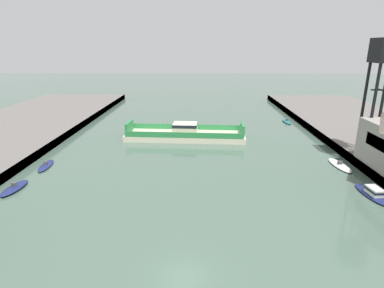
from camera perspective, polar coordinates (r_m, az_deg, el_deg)
name	(u,v)px	position (r m, az deg, el deg)	size (l,w,h in m)	color
ground_plane	(184,278)	(27.37, -1.56, -23.23)	(400.00, 400.00, 0.00)	#4C6656
chain_ferry	(185,134)	(62.79, -1.25, 1.85)	(24.06, 7.84, 3.30)	beige
moored_boat_near_left	(46,166)	(53.41, -25.10, -3.58)	(2.01, 5.39, 0.90)	navy
moored_boat_near_right	(340,165)	(53.75, 25.34, -3.50)	(2.35, 6.41, 0.87)	white
moored_boat_mid_left	(15,188)	(46.93, -29.64, -6.97)	(2.12, 5.24, 1.04)	navy
moored_boat_mid_right	(373,193)	(45.16, 30.07, -7.69)	(2.46, 6.46, 1.28)	navy
moored_boat_far_left	(287,121)	(80.16, 16.88, 3.96)	(1.80, 5.26, 0.95)	#237075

